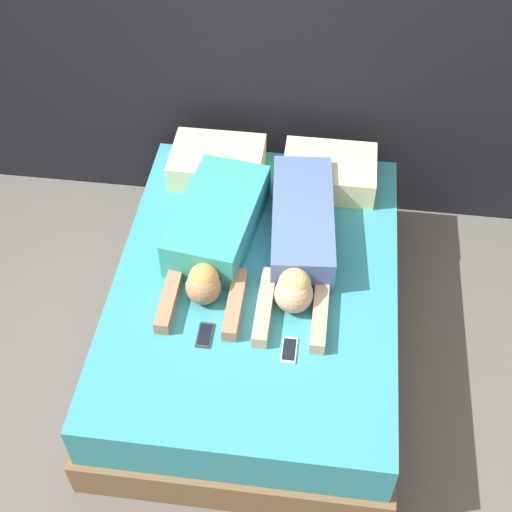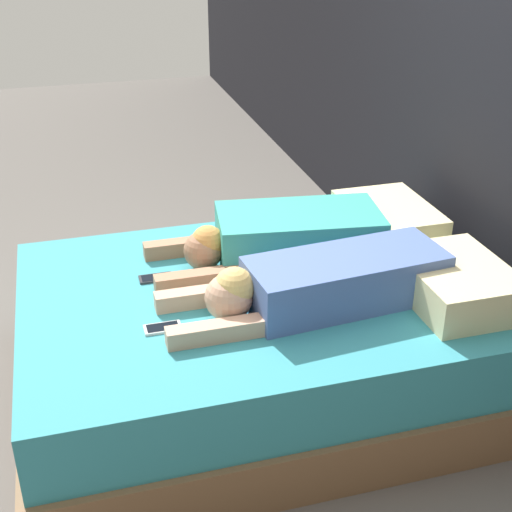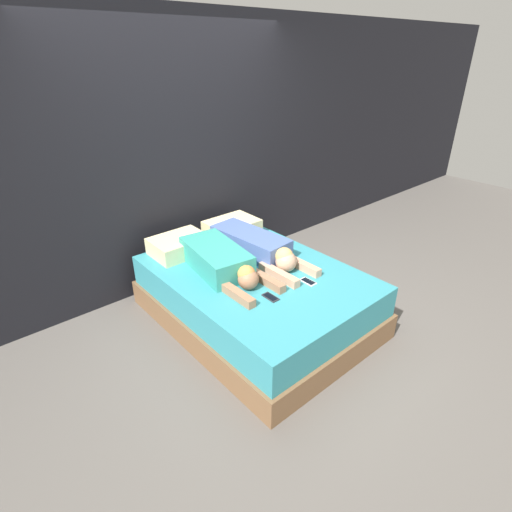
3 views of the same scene
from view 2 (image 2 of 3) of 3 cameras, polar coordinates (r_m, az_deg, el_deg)
ground_plane at (r=3.28m, az=0.00°, el=-10.30°), size 12.00×12.00×0.00m
bed at (r=3.13m, az=0.00°, el=-6.67°), size 1.47×2.00×0.51m
pillow_head_left at (r=3.47m, az=10.50°, el=2.80°), size 0.51×0.39×0.16m
pillow_head_right at (r=2.98m, az=15.68°, el=-2.09°), size 0.51×0.39×0.16m
person_left at (r=3.19m, az=2.12°, el=1.50°), size 0.47×1.07×0.21m
person_right at (r=2.84m, az=5.10°, el=-2.21°), size 0.38×1.16×0.21m
cell_phone_left at (r=3.09m, az=-8.03°, el=-1.75°), size 0.07×0.14×0.01m
cell_phone_right at (r=2.74m, az=-7.48°, el=-5.72°), size 0.07×0.14×0.01m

